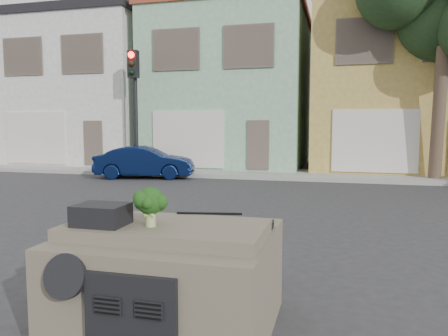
% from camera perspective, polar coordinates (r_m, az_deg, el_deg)
% --- Properties ---
extents(ground_plane, '(120.00, 120.00, 0.00)m').
position_cam_1_polar(ground_plane, '(7.49, 1.82, -10.39)').
color(ground_plane, '#303033').
rests_on(ground_plane, ground).
extents(sidewalk, '(40.00, 3.00, 0.15)m').
position_cam_1_polar(sidewalk, '(17.70, 9.36, -0.85)').
color(sidewalk, gray).
rests_on(sidewalk, ground).
extents(townhouse_white, '(7.20, 8.20, 7.55)m').
position_cam_1_polar(townhouse_white, '(24.99, -15.91, 9.40)').
color(townhouse_white, silver).
rests_on(townhouse_white, ground).
extents(townhouse_mint, '(7.20, 8.20, 7.55)m').
position_cam_1_polar(townhouse_mint, '(22.18, 1.32, 10.11)').
color(townhouse_mint, '#85B28D').
rests_on(townhouse_mint, ground).
extents(townhouse_tan, '(7.20, 8.20, 7.55)m').
position_cam_1_polar(townhouse_tan, '(21.72, 21.26, 9.82)').
color(townhouse_tan, tan).
rests_on(townhouse_tan, ground).
extents(navy_sedan, '(3.94, 2.09, 1.24)m').
position_cam_1_polar(navy_sedan, '(17.22, -10.28, -1.30)').
color(navy_sedan, '#081337').
rests_on(navy_sedan, ground).
extents(traffic_signal, '(0.40, 0.40, 5.10)m').
position_cam_1_polar(traffic_signal, '(18.40, -11.57, 7.07)').
color(traffic_signal, black).
rests_on(traffic_signal, ground).
extents(tree_near, '(4.40, 4.00, 8.50)m').
position_cam_1_polar(tree_near, '(17.30, 26.51, 12.34)').
color(tree_near, '#1E351B').
rests_on(tree_near, ground).
extents(car_dashboard, '(2.00, 1.80, 1.12)m').
position_cam_1_polar(car_dashboard, '(4.58, -6.75, -13.68)').
color(car_dashboard, '#635B4A').
rests_on(car_dashboard, ground).
extents(instrument_hump, '(0.48, 0.38, 0.20)m').
position_cam_1_polar(instrument_hump, '(4.35, -15.73, -5.89)').
color(instrument_hump, black).
rests_on(instrument_hump, car_dashboard).
extents(wiper_arm, '(0.69, 0.15, 0.02)m').
position_cam_1_polar(wiper_arm, '(4.68, -1.92, -5.95)').
color(wiper_arm, black).
rests_on(wiper_arm, car_dashboard).
extents(broccoli, '(0.39, 0.39, 0.38)m').
position_cam_1_polar(broccoli, '(4.16, -9.60, -4.96)').
color(broccoli, '#15340E').
rests_on(broccoli, car_dashboard).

